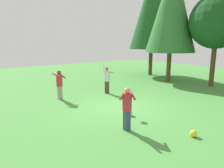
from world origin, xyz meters
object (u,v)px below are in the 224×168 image
Objects in this scene: person_catcher at (127,105)px; frisbee at (111,72)px; tree_far_left at (152,9)px; tree_center at (217,22)px; ball_white at (130,113)px; person_bystander at (59,82)px; person_thrower at (107,78)px; tree_left at (172,7)px; ball_yellow at (193,133)px.

frisbee is at bearing -0.00° from person_catcher.
tree_center is at bearing -1.83° from tree_far_left.
person_bystander is at bearing -162.25° from ball_white.
tree_far_left is at bearing 128.85° from ball_white.
ball_white is 10.00m from tree_center.
person_bystander is at bearing -67.47° from person_thrower.
tree_far_left is 1.06× the size of tree_left.
tree_center reaches higher than person_bystander.
ball_white is 0.04× the size of tree_center.
tree_left is (-3.01, 8.00, 3.96)m from frisbee.
ball_yellow is 14.70m from tree_far_left.
tree_far_left is at bearing 158.39° from tree_left.
ball_white is (-1.06, 1.09, -0.80)m from person_catcher.
person_bystander is at bearing -74.02° from tree_far_left.
person_catcher is at bearing -23.18° from frisbee.
person_bystander is 0.18× the size of tree_left.
ball_white is (3.87, -1.52, -0.85)m from person_thrower.
person_thrower is 1.11× the size of person_bystander.
tree_far_left is at bearing -27.37° from person_catcher.
tree_far_left is (-3.01, 10.49, 5.16)m from person_bystander.
ball_yellow is at bearing -7.98° from person_bystander.
tree_center reaches higher than person_catcher.
person_bystander is 4.41× the size of frisbee.
person_bystander reaches higher than ball_yellow.
tree_far_left reaches higher than tree_left.
tree_far_left is (-7.34, 9.11, 6.00)m from ball_white.
frisbee is 0.06× the size of tree_center.
person_catcher is 0.16× the size of tree_far_left.
ball_yellow is (4.03, 0.50, -1.67)m from frisbee.
tree_center is (3.18, 10.30, 3.56)m from person_bystander.
ball_white is at bearing 10.11° from person_thrower.
tree_left is (-5.25, 8.95, 4.82)m from person_catcher.
person_bystander reaches higher than person_catcher.
ball_yellow is 11.73m from tree_left.
person_thrower is 4.91× the size of frisbee.
tree_left reaches higher than ball_yellow.
person_bystander is at bearing -158.29° from frisbee.
tree_center is (-3.99, 8.54, 4.40)m from ball_yellow.
person_thrower reaches higher than ball_white.
person_catcher is 0.97× the size of person_bystander.
frisbee is at bearing -56.33° from tree_far_left.
frisbee is (-2.24, 0.96, 0.86)m from person_catcher.
tree_far_left reaches higher than tree_center.
person_thrower is at bearing 170.28° from ball_yellow.
person_thrower is 0.20× the size of tree_left.
frisbee is at bearing -172.94° from ball_yellow.
tree_left is (0.14, 9.25, 4.79)m from person_bystander.
ball_white is 0.03× the size of tree_far_left.
tree_left is (3.14, -1.24, -0.37)m from tree_far_left.
person_thrower is 7.95m from tree_left.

